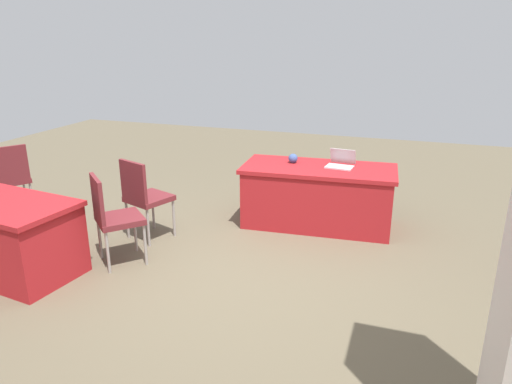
# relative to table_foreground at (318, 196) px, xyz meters

# --- Properties ---
(ground_plane) EXTENTS (14.40, 14.40, 0.00)m
(ground_plane) POSITION_rel_table_foreground_xyz_m (0.45, 1.64, -0.38)
(ground_plane) COLOR brown
(table_foreground) EXTENTS (1.91, 0.97, 0.75)m
(table_foreground) POSITION_rel_table_foreground_xyz_m (0.00, 0.00, 0.00)
(table_foreground) COLOR #AD1E23
(table_foreground) RESTS_ON ground
(table_mid_left) EXTENTS (1.53, 0.96, 0.75)m
(table_mid_left) POSITION_rel_table_foreground_xyz_m (2.66, 2.24, 0.00)
(table_mid_left) COLOR #AD1E23
(table_mid_left) RESTS_ON ground
(chair_tucked_right) EXTENTS (0.56, 0.56, 0.96)m
(chair_tucked_right) POSITION_rel_table_foreground_xyz_m (1.80, 1.10, 0.18)
(chair_tucked_right) COLOR #9E9993
(chair_tucked_right) RESTS_ON ground
(chair_by_pillar) EXTENTS (0.62, 0.62, 0.96)m
(chair_by_pillar) POSITION_rel_table_foreground_xyz_m (1.77, 1.74, 0.17)
(chair_by_pillar) COLOR #9E9993
(chair_by_pillar) RESTS_ON ground
(chair_back_row) EXTENTS (0.61, 0.61, 0.98)m
(chair_back_row) POSITION_rel_table_foreground_xyz_m (3.78, 1.05, 0.19)
(chair_back_row) COLOR #9E9993
(chair_back_row) RESTS_ON ground
(laptop_silver) EXTENTS (0.34, 0.32, 0.21)m
(laptop_silver) POSITION_rel_table_foreground_xyz_m (-0.25, -0.09, 0.41)
(laptop_silver) COLOR silver
(laptop_silver) RESTS_ON table_foreground
(yarn_ball) EXTENTS (0.12, 0.12, 0.12)m
(yarn_ball) POSITION_rel_table_foreground_xyz_m (0.35, -0.08, 0.43)
(yarn_ball) COLOR #3F5999
(yarn_ball) RESTS_ON table_foreground
(scissors_red) EXTENTS (0.09, 0.18, 0.01)m
(scissors_red) POSITION_rel_table_foreground_xyz_m (-0.37, -0.16, 0.38)
(scissors_red) COLOR red
(scissors_red) RESTS_ON table_foreground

